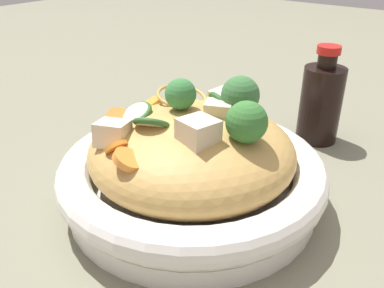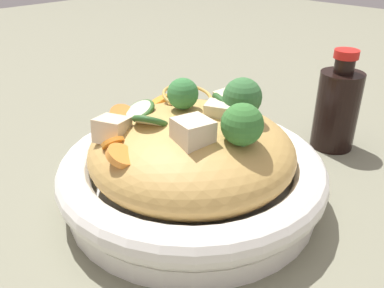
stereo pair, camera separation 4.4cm
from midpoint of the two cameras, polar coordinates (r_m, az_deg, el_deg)
ground_plane at (r=0.48m, az=2.66°, el=-7.80°), size 3.00×3.00×0.00m
serving_bowl at (r=0.47m, az=2.74°, el=-4.66°), size 0.30×0.30×0.06m
noodle_heap at (r=0.45m, az=2.84°, el=-0.97°), size 0.23×0.23×0.09m
broccoli_florets at (r=0.42m, az=8.07°, el=5.04°), size 0.14×0.10×0.06m
carrot_coins at (r=0.43m, az=-6.18°, el=2.14°), size 0.11×0.15×0.02m
zucchini_slices at (r=0.44m, az=2.07°, el=4.40°), size 0.13×0.13×0.04m
chicken_chunks at (r=0.42m, az=2.05°, el=3.21°), size 0.12×0.17×0.04m
soy_sauce_bottle at (r=0.62m, az=21.67°, el=4.71°), size 0.06×0.06×0.14m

